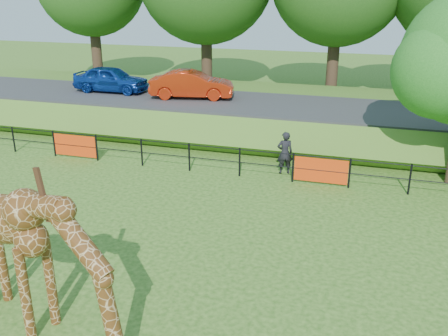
# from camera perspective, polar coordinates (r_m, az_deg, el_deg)

# --- Properties ---
(ground) EXTENTS (90.00, 90.00, 0.00)m
(ground) POSITION_cam_1_polar(r_m,az_deg,el_deg) (12.08, -8.51, -14.24)
(ground) COLOR #275114
(ground) RESTS_ON ground
(giraffe) EXTENTS (4.69, 2.12, 3.31)m
(giraffe) POSITION_cam_1_polar(r_m,az_deg,el_deg) (10.61, -20.42, -10.15)
(giraffe) COLOR #5B3312
(giraffe) RESTS_ON ground
(perimeter_fence) EXTENTS (28.07, 0.10, 1.10)m
(perimeter_fence) POSITION_cam_1_polar(r_m,az_deg,el_deg) (18.57, 1.79, 0.66)
(perimeter_fence) COLOR black
(perimeter_fence) RESTS_ON ground
(embankment) EXTENTS (40.00, 9.00, 1.30)m
(embankment) POSITION_cam_1_polar(r_m,az_deg,el_deg) (25.56, 6.21, 6.31)
(embankment) COLOR #275114
(embankment) RESTS_ON ground
(road) EXTENTS (40.00, 5.00, 0.12)m
(road) POSITION_cam_1_polar(r_m,az_deg,el_deg) (23.96, 5.59, 7.13)
(road) COLOR #2E2E30
(road) RESTS_ON embankment
(car_blue) EXTENTS (3.94, 1.59, 1.34)m
(car_blue) POSITION_cam_1_polar(r_m,az_deg,el_deg) (27.20, -12.79, 9.89)
(car_blue) COLOR #143DA3
(car_blue) RESTS_ON road
(car_red) EXTENTS (4.31, 2.22, 1.35)m
(car_red) POSITION_cam_1_polar(r_m,az_deg,el_deg) (25.09, -3.71, 9.51)
(car_red) COLOR red
(car_red) RESTS_ON road
(visitor) EXTENTS (0.71, 0.60, 1.64)m
(visitor) POSITION_cam_1_polar(r_m,az_deg,el_deg) (18.89, 6.96, 1.73)
(visitor) COLOR black
(visitor) RESTS_ON ground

